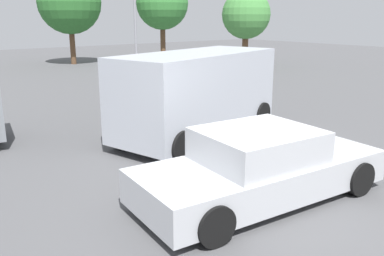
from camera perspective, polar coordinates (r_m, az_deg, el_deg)
ground_plane at (r=7.53m, az=8.62°, el=-10.18°), size 80.00×80.00×0.00m
sedan_foreground at (r=7.48m, az=9.38°, el=-5.41°), size 4.83×2.31×1.31m
van_white at (r=11.08m, az=0.73°, el=4.95°), size 5.41×3.26×2.30m
pedestrian at (r=15.42m, az=-7.67°, el=6.45°), size 0.44×0.46×1.53m
tree_back_left at (r=32.29m, az=-4.14°, el=16.82°), size 3.92×3.92×6.15m
tree_back_center at (r=30.17m, az=-16.60°, el=16.32°), size 4.24×4.24×6.27m
tree_far_right at (r=27.42m, az=7.50°, el=15.27°), size 3.09×3.09×4.89m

